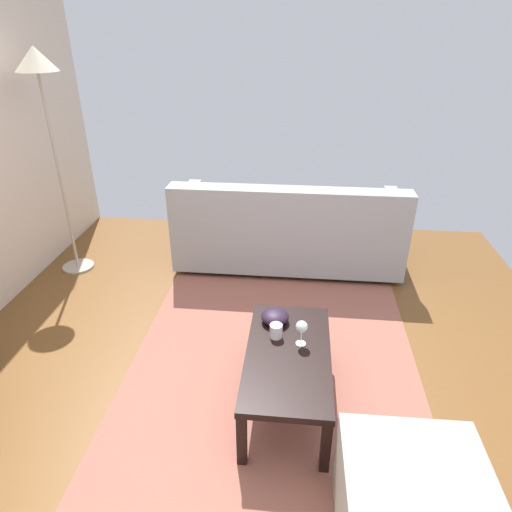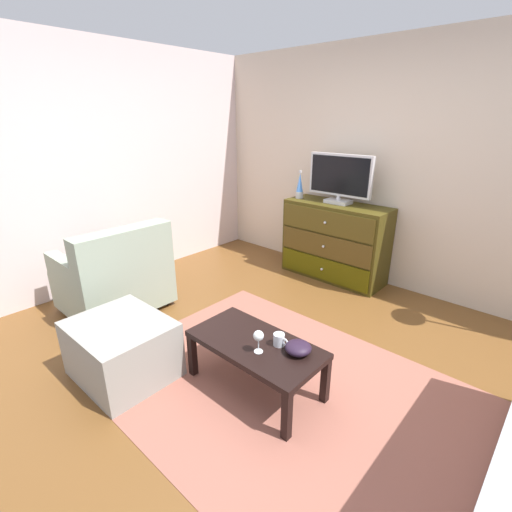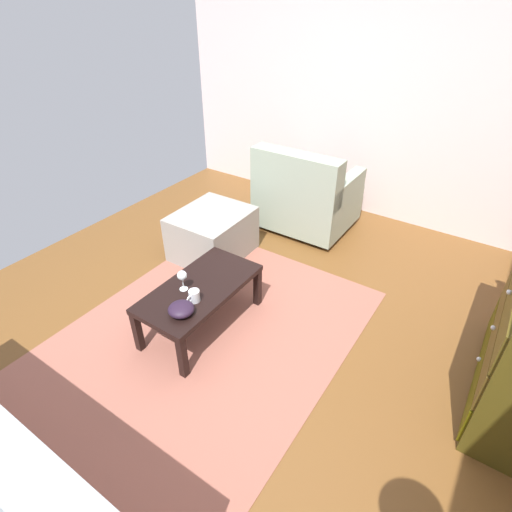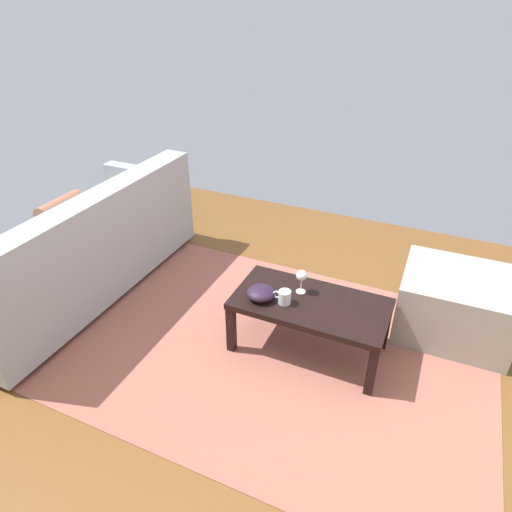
{
  "view_description": "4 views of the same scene",
  "coord_description": "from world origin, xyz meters",
  "px_view_note": "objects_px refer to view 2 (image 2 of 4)",
  "views": [
    {
      "loc": [
        -1.97,
        -0.32,
        2.04
      ],
      "look_at": [
        0.22,
        -0.1,
        0.89
      ],
      "focal_mm": 31.57,
      "sensor_mm": 36.0,
      "label": 1
    },
    {
      "loc": [
        1.48,
        -1.87,
        1.82
      ],
      "look_at": [
        -0.1,
        -0.13,
        0.92
      ],
      "focal_mm": 25.71,
      "sensor_mm": 36.0,
      "label": 2
    },
    {
      "loc": [
        1.71,
        1.31,
        2.18
      ],
      "look_at": [
        -0.12,
        0.08,
        0.69
      ],
      "focal_mm": 28.35,
      "sensor_mm": 36.0,
      "label": 3
    },
    {
      "loc": [
        -0.55,
        1.83,
        2.02
      ],
      "look_at": [
        0.25,
        0.04,
        0.84
      ],
      "focal_mm": 31.55,
      "sensor_mm": 36.0,
      "label": 4
    }
  ],
  "objects_px": {
    "dresser": "(335,241)",
    "lava_lamp": "(300,186)",
    "mug": "(279,340)",
    "bowl_decorative": "(298,348)",
    "tv": "(340,178)",
    "wine_glass": "(258,336)",
    "armchair": "(116,277)",
    "ottoman": "(122,349)",
    "coffee_table": "(256,348)"
  },
  "relations": [
    {
      "from": "dresser",
      "to": "armchair",
      "type": "bearing_deg",
      "value": -118.31
    },
    {
      "from": "ottoman",
      "to": "mug",
      "type": "bearing_deg",
      "value": 33.36
    },
    {
      "from": "lava_lamp",
      "to": "armchair",
      "type": "relative_size",
      "value": 0.36
    },
    {
      "from": "ottoman",
      "to": "tv",
      "type": "bearing_deg",
      "value": 85.88
    },
    {
      "from": "coffee_table",
      "to": "dresser",
      "type": "bearing_deg",
      "value": 106.75
    },
    {
      "from": "tv",
      "to": "coffee_table",
      "type": "relative_size",
      "value": 0.8
    },
    {
      "from": "tv",
      "to": "wine_glass",
      "type": "distance_m",
      "value": 2.37
    },
    {
      "from": "bowl_decorative",
      "to": "armchair",
      "type": "xyz_separation_m",
      "value": [
        -2.06,
        -0.17,
        -0.06
      ]
    },
    {
      "from": "mug",
      "to": "bowl_decorative",
      "type": "bearing_deg",
      "value": 6.04
    },
    {
      "from": "lava_lamp",
      "to": "armchair",
      "type": "bearing_deg",
      "value": -107.26
    },
    {
      "from": "wine_glass",
      "to": "ottoman",
      "type": "distance_m",
      "value": 1.07
    },
    {
      "from": "lava_lamp",
      "to": "wine_glass",
      "type": "bearing_deg",
      "value": -59.88
    },
    {
      "from": "bowl_decorative",
      "to": "ottoman",
      "type": "height_order",
      "value": "bowl_decorative"
    },
    {
      "from": "coffee_table",
      "to": "wine_glass",
      "type": "bearing_deg",
      "value": -37.98
    },
    {
      "from": "coffee_table",
      "to": "mug",
      "type": "distance_m",
      "value": 0.19
    },
    {
      "from": "bowl_decorative",
      "to": "wine_glass",
      "type": "bearing_deg",
      "value": -140.61
    },
    {
      "from": "wine_glass",
      "to": "armchair",
      "type": "relative_size",
      "value": 0.17
    },
    {
      "from": "coffee_table",
      "to": "bowl_decorative",
      "type": "bearing_deg",
      "value": 18.1
    },
    {
      "from": "armchair",
      "to": "ottoman",
      "type": "height_order",
      "value": "armchair"
    },
    {
      "from": "lava_lamp",
      "to": "coffee_table",
      "type": "bearing_deg",
      "value": -60.92
    },
    {
      "from": "wine_glass",
      "to": "mug",
      "type": "distance_m",
      "value": 0.17
    },
    {
      "from": "tv",
      "to": "mug",
      "type": "distance_m",
      "value": 2.28
    },
    {
      "from": "dresser",
      "to": "coffee_table",
      "type": "xyz_separation_m",
      "value": [
        0.62,
        -2.06,
        -0.12
      ]
    },
    {
      "from": "armchair",
      "to": "bowl_decorative",
      "type": "bearing_deg",
      "value": 4.83
    },
    {
      "from": "wine_glass",
      "to": "bowl_decorative",
      "type": "xyz_separation_m",
      "value": [
        0.2,
        0.16,
        -0.08
      ]
    },
    {
      "from": "tv",
      "to": "dresser",
      "type": "bearing_deg",
      "value": -63.82
    },
    {
      "from": "tv",
      "to": "wine_glass",
      "type": "xyz_separation_m",
      "value": [
        0.72,
        -2.15,
        -0.69
      ]
    },
    {
      "from": "tv",
      "to": "ottoman",
      "type": "height_order",
      "value": "tv"
    },
    {
      "from": "wine_glass",
      "to": "bowl_decorative",
      "type": "bearing_deg",
      "value": 39.39
    },
    {
      "from": "bowl_decorative",
      "to": "coffee_table",
      "type": "bearing_deg",
      "value": -161.9
    },
    {
      "from": "lava_lamp",
      "to": "bowl_decorative",
      "type": "xyz_separation_m",
      "value": [
        1.41,
        -1.92,
        -0.63
      ]
    },
    {
      "from": "lava_lamp",
      "to": "wine_glass",
      "type": "height_order",
      "value": "lava_lamp"
    },
    {
      "from": "armchair",
      "to": "ottoman",
      "type": "bearing_deg",
      "value": -26.63
    },
    {
      "from": "coffee_table",
      "to": "mug",
      "type": "height_order",
      "value": "mug"
    },
    {
      "from": "mug",
      "to": "dresser",
      "type": "bearing_deg",
      "value": 111.08
    },
    {
      "from": "coffee_table",
      "to": "ottoman",
      "type": "xyz_separation_m",
      "value": [
        -0.82,
        -0.56,
        -0.11
      ]
    },
    {
      "from": "dresser",
      "to": "bowl_decorative",
      "type": "height_order",
      "value": "dresser"
    },
    {
      "from": "lava_lamp",
      "to": "wine_glass",
      "type": "xyz_separation_m",
      "value": [
        1.21,
        -2.08,
        -0.55
      ]
    },
    {
      "from": "tv",
      "to": "armchair",
      "type": "bearing_deg",
      "value": -117.8
    },
    {
      "from": "dresser",
      "to": "wine_glass",
      "type": "xyz_separation_m",
      "value": [
        0.71,
        -2.12,
        0.05
      ]
    },
    {
      "from": "dresser",
      "to": "bowl_decorative",
      "type": "distance_m",
      "value": 2.16
    },
    {
      "from": "dresser",
      "to": "ottoman",
      "type": "distance_m",
      "value": 2.63
    },
    {
      "from": "mug",
      "to": "lava_lamp",
      "type": "bearing_deg",
      "value": 123.14
    },
    {
      "from": "bowl_decorative",
      "to": "ottoman",
      "type": "relative_size",
      "value": 0.25
    },
    {
      "from": "lava_lamp",
      "to": "mug",
      "type": "relative_size",
      "value": 2.89
    },
    {
      "from": "bowl_decorative",
      "to": "armchair",
      "type": "height_order",
      "value": "armchair"
    },
    {
      "from": "bowl_decorative",
      "to": "armchair",
      "type": "bearing_deg",
      "value": -175.17
    },
    {
      "from": "tv",
      "to": "bowl_decorative",
      "type": "bearing_deg",
      "value": -65.17
    },
    {
      "from": "dresser",
      "to": "lava_lamp",
      "type": "relative_size",
      "value": 3.64
    },
    {
      "from": "coffee_table",
      "to": "armchair",
      "type": "distance_m",
      "value": 1.77
    }
  ]
}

